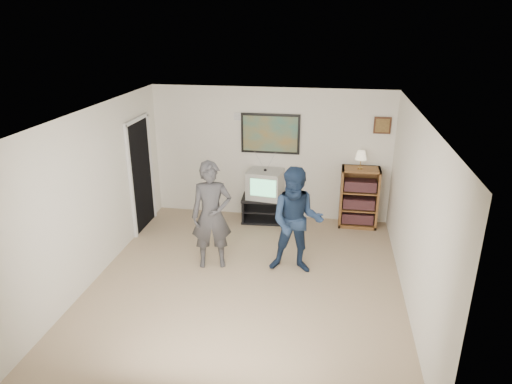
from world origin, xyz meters
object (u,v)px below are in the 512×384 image
(crt_television, at_px, (265,184))
(bookshelf, at_px, (359,197))
(person_tall, at_px, (212,215))
(media_stand, at_px, (267,209))
(person_short, at_px, (296,221))

(crt_television, relative_size, bookshelf, 0.55)
(bookshelf, distance_m, person_tall, 2.97)
(person_tall, bearing_deg, media_stand, 56.48)
(media_stand, distance_m, person_tall, 2.00)
(media_stand, relative_size, crt_television, 1.59)
(crt_television, distance_m, bookshelf, 1.75)
(person_tall, bearing_deg, person_short, -13.32)
(media_stand, relative_size, person_tall, 0.58)
(crt_television, relative_size, person_short, 0.37)
(media_stand, height_order, crt_television, crt_television)
(media_stand, distance_m, crt_television, 0.50)
(media_stand, height_order, bookshelf, bookshelf)
(media_stand, xyz_separation_m, crt_television, (-0.05, 0.00, 0.50))
(media_stand, relative_size, bookshelf, 0.87)
(crt_television, xyz_separation_m, bookshelf, (1.74, 0.05, -0.18))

